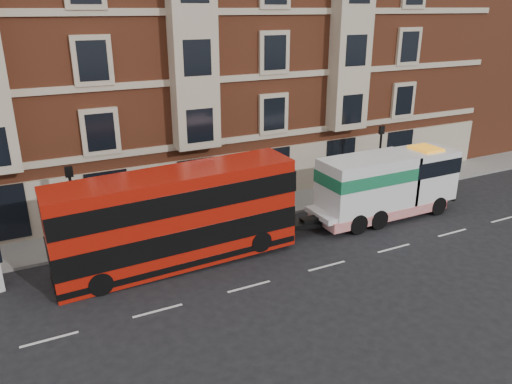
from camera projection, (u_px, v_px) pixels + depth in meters
ground at (249, 287)px, 21.32m from camera, size 120.00×120.00×0.00m
sidewalk at (189, 222)px, 27.56m from camera, size 90.00×3.00×0.15m
victorian_terrace at (148, 27)px, 30.56m from camera, size 45.00×12.00×20.40m
filler_east at (508, 29)px, 43.28m from camera, size 18.00×10.00×19.00m
lamp_post_west at (73, 204)px, 23.03m from camera, size 0.35×0.15×4.35m
lamp_post_east at (380, 155)px, 30.65m from camera, size 0.35×0.15×4.35m
double_decker_bus at (176, 217)px, 22.44m from camera, size 11.03×2.53×4.46m
tow_truck at (385, 185)px, 27.69m from camera, size 8.83×2.61×3.68m
pedestrian at (84, 230)px, 24.40m from camera, size 0.70×0.67×1.62m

